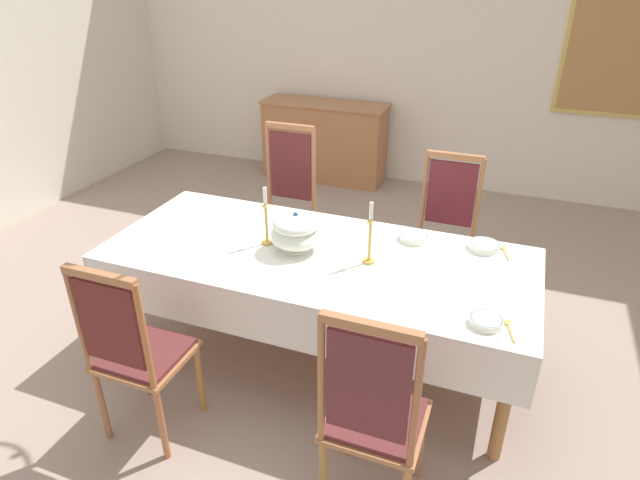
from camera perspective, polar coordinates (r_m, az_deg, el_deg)
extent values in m
cube|color=gray|center=(3.90, 1.22, -9.74)|extent=(7.13, 6.14, 0.04)
cube|color=silver|center=(6.14, 12.10, 22.01)|extent=(7.13, 0.08, 3.60)
cylinder|color=#9F6449|center=(3.69, -20.36, -6.69)|extent=(0.07, 0.07, 0.75)
cylinder|color=#A06B3A|center=(2.96, 18.91, -16.08)|extent=(0.07, 0.07, 0.75)
cylinder|color=#A46143|center=(4.26, -13.07, -0.71)|extent=(0.07, 0.07, 0.75)
cylinder|color=#B0754A|center=(3.65, 19.87, -6.98)|extent=(0.07, 0.07, 0.75)
cube|color=#A8663E|center=(3.27, -0.37, -2.48)|extent=(2.43, 0.95, 0.08)
cube|color=#A86B43|center=(3.24, -0.38, -1.64)|extent=(2.55, 1.07, 0.03)
cube|color=white|center=(3.23, -0.38, -1.37)|extent=(2.57, 1.09, 0.00)
cube|color=white|center=(2.90, -4.25, -8.86)|extent=(2.57, 0.00, 0.31)
cube|color=white|center=(3.75, 2.60, 0.28)|extent=(2.57, 0.00, 0.31)
cube|color=white|center=(3.90, -18.13, -0.03)|extent=(0.00, 1.09, 0.31)
cube|color=white|center=(3.16, 22.00, -7.77)|extent=(0.00, 1.09, 0.31)
cylinder|color=#A6643E|center=(3.41, -18.10, -12.24)|extent=(0.04, 0.04, 0.47)
cylinder|color=#AE733B|center=(3.22, -12.59, -14.13)|extent=(0.04, 0.04, 0.47)
cylinder|color=#A16646|center=(3.22, -22.07, -15.85)|extent=(0.04, 0.04, 0.47)
cylinder|color=#AB6540|center=(3.02, -16.40, -18.19)|extent=(0.04, 0.04, 0.47)
cube|color=#A86B43|center=(3.06, -17.97, -11.60)|extent=(0.44, 0.42, 0.03)
cube|color=#5D2728|center=(3.04, -18.03, -11.24)|extent=(0.40, 0.38, 0.02)
cylinder|color=#9E613E|center=(2.89, -24.22, -7.79)|extent=(0.03, 0.03, 0.59)
cylinder|color=#B06739|center=(2.65, -18.03, -9.90)|extent=(0.03, 0.03, 0.59)
cube|color=maroon|center=(2.75, -21.37, -8.31)|extent=(0.34, 0.02, 0.45)
cube|color=#A86B43|center=(2.61, -22.37, -3.54)|extent=(0.40, 0.04, 0.04)
cylinder|color=#AC6B3C|center=(4.21, -2.53, -2.52)|extent=(0.04, 0.04, 0.47)
cylinder|color=#B16244|center=(4.35, -7.13, -1.60)|extent=(0.04, 0.04, 0.47)
cylinder|color=#9F633A|center=(4.50, -0.73, -0.36)|extent=(0.04, 0.04, 0.47)
cylinder|color=#A27149|center=(4.63, -5.10, 0.43)|extent=(0.04, 0.04, 0.47)
cube|color=#A86B43|center=(4.30, -3.98, 1.92)|extent=(0.44, 0.42, 0.03)
cube|color=#5D2728|center=(4.29, -3.99, 2.21)|extent=(0.40, 0.38, 0.02)
cylinder|color=#AC7347|center=(4.25, -0.66, 7.04)|extent=(0.03, 0.03, 0.71)
cylinder|color=#AF694A|center=(4.40, -5.44, 7.65)|extent=(0.03, 0.03, 0.71)
cube|color=#5A2326|center=(4.31, -3.10, 7.80)|extent=(0.34, 0.02, 0.54)
cube|color=#A86B43|center=(4.21, -3.21, 11.91)|extent=(0.40, 0.04, 0.04)
cylinder|color=#B17044|center=(2.93, 2.93, -18.59)|extent=(0.04, 0.04, 0.47)
cylinder|color=#A5654A|center=(2.88, 10.62, -20.27)|extent=(0.04, 0.04, 0.47)
cylinder|color=#A9743D|center=(2.70, 0.31, -23.77)|extent=(0.04, 0.04, 0.47)
cube|color=#A86B43|center=(2.60, 5.95, -18.51)|extent=(0.44, 0.42, 0.03)
cube|color=#5D2728|center=(2.58, 5.98, -18.14)|extent=(0.40, 0.38, 0.02)
cylinder|color=#A66A43|center=(2.27, 0.14, -14.69)|extent=(0.03, 0.03, 0.65)
cylinder|color=#A2623C|center=(2.20, 10.11, -16.93)|extent=(0.03, 0.03, 0.65)
cube|color=brown|center=(2.20, 5.05, -15.24)|extent=(0.34, 0.02, 0.49)
cube|color=#A86B43|center=(2.02, 5.40, -9.15)|extent=(0.40, 0.04, 0.04)
cylinder|color=#A66847|center=(3.95, 14.65, -5.73)|extent=(0.04, 0.04, 0.47)
cylinder|color=#A06B44|center=(3.98, 9.24, -4.77)|extent=(0.04, 0.04, 0.47)
cylinder|color=#A7624D|center=(4.25, 15.31, -3.21)|extent=(0.04, 0.04, 0.47)
cylinder|color=#A4734A|center=(4.29, 10.30, -2.34)|extent=(0.04, 0.04, 0.47)
cube|color=#A86B43|center=(3.99, 12.73, -0.94)|extent=(0.44, 0.42, 0.03)
cube|color=#5D2728|center=(3.98, 12.77, -0.63)|extent=(0.40, 0.38, 0.02)
cylinder|color=#A57242|center=(4.01, 16.41, 3.92)|extent=(0.03, 0.03, 0.63)
cylinder|color=#9E6B43|center=(4.05, 10.94, 4.81)|extent=(0.03, 0.03, 0.63)
cube|color=maroon|center=(4.01, 13.71, 4.78)|extent=(0.34, 0.02, 0.48)
cube|color=#A86B43|center=(3.91, 14.17, 8.60)|extent=(0.40, 0.04, 0.04)
cylinder|color=white|center=(3.27, -2.51, -0.79)|extent=(0.17, 0.17, 0.02)
ellipsoid|color=white|center=(3.23, -2.54, 0.47)|extent=(0.32, 0.32, 0.14)
ellipsoid|color=white|center=(3.20, -2.57, 1.76)|extent=(0.28, 0.28, 0.11)
sphere|color=#2D5981|center=(3.17, -2.59, 2.74)|extent=(0.03, 0.03, 0.03)
cylinder|color=gold|center=(3.35, -5.59, -0.25)|extent=(0.07, 0.07, 0.02)
cylinder|color=gold|center=(3.29, -5.69, 1.73)|extent=(0.02, 0.02, 0.24)
cone|color=gold|center=(3.24, -5.79, 3.75)|extent=(0.04, 0.04, 0.02)
cylinder|color=silver|center=(3.21, -5.85, 4.73)|extent=(0.02, 0.02, 0.10)
cylinder|color=gold|center=(3.14, 5.18, -2.24)|extent=(0.07, 0.07, 0.02)
cylinder|color=gold|center=(3.08, 5.29, -0.11)|extent=(0.02, 0.02, 0.25)
cone|color=gold|center=(3.02, 5.39, 2.07)|extent=(0.04, 0.04, 0.02)
cylinder|color=silver|center=(2.99, 5.44, 3.11)|extent=(0.02, 0.02, 0.10)
cylinder|color=white|center=(3.41, 16.97, -0.62)|extent=(0.19, 0.19, 0.04)
cylinder|color=white|center=(3.41, 16.98, -0.53)|extent=(0.15, 0.15, 0.03)
torus|color=#2D5981|center=(3.40, 17.01, -0.37)|extent=(0.18, 0.18, 0.01)
cylinder|color=white|center=(2.74, 17.16, -8.23)|extent=(0.16, 0.16, 0.04)
cylinder|color=white|center=(2.74, 17.18, -8.13)|extent=(0.13, 0.13, 0.03)
torus|color=#2D5981|center=(2.73, 17.21, -7.97)|extent=(0.16, 0.16, 0.01)
cylinder|color=white|center=(3.42, 9.92, 0.31)|extent=(0.18, 0.18, 0.04)
cylinder|color=white|center=(3.42, 9.93, 0.41)|extent=(0.15, 0.15, 0.03)
torus|color=#2D5981|center=(3.41, 9.94, 0.57)|extent=(0.18, 0.18, 0.01)
cube|color=gold|center=(3.39, 19.09, -1.48)|extent=(0.05, 0.14, 0.00)
ellipsoid|color=gold|center=(3.46, 18.80, -0.78)|extent=(0.03, 0.05, 0.01)
cube|color=gold|center=(2.72, 19.56, -9.28)|extent=(0.05, 0.14, 0.00)
ellipsoid|color=gold|center=(2.79, 19.21, -8.22)|extent=(0.03, 0.05, 0.01)
cube|color=#A86B43|center=(6.39, 0.46, 10.30)|extent=(1.40, 0.44, 0.88)
cube|color=#AC704A|center=(6.27, 0.48, 14.25)|extent=(1.44, 0.48, 0.02)
cube|color=#AF6947|center=(6.48, 4.12, 10.50)|extent=(0.59, 0.01, 0.70)
cube|color=#A86146|center=(6.71, -1.70, 11.15)|extent=(0.59, 0.01, 0.70)
cube|color=#D1B251|center=(6.05, 30.02, 18.60)|extent=(1.10, 0.04, 1.58)
cube|color=#AD7846|center=(6.03, 30.05, 18.57)|extent=(1.02, 0.01, 1.50)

